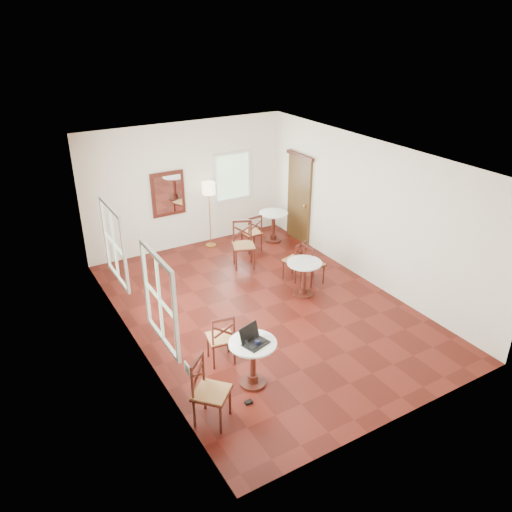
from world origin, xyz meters
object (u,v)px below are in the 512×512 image
at_px(cafe_table_back, 273,223).
at_px(laptop, 253,339).
at_px(chair_back_b, 243,245).
at_px(mouse, 256,337).
at_px(cafe_table_mid, 304,275).
at_px(power_adapter, 249,402).
at_px(cafe_table_near, 253,358).
at_px(chair_near_b, 210,392).
at_px(chair_back_a, 252,232).
at_px(chair_near_a, 221,338).
at_px(water_glass, 246,344).
at_px(navy_mug, 257,343).
at_px(floor_lamp, 209,193).
at_px(chair_mid_a, 295,260).
at_px(chair_mid_b, 312,264).

relative_size(cafe_table_back, laptop, 1.69).
height_order(chair_back_b, mouse, chair_back_b).
height_order(cafe_table_mid, power_adapter, cafe_table_mid).
distance_m(cafe_table_near, chair_near_b, 0.98).
bearing_deg(chair_back_b, cafe_table_mid, -56.22).
bearing_deg(cafe_table_near, chair_back_a, 60.02).
bearing_deg(chair_near_a, water_glass, 102.14).
relative_size(mouse, water_glass, 1.15).
bearing_deg(water_glass, cafe_table_back, 53.57).
bearing_deg(mouse, power_adapter, -137.52).
height_order(chair_near_b, power_adapter, chair_near_b).
bearing_deg(navy_mug, chair_back_b, 63.63).
height_order(chair_near_a, navy_mug, chair_near_a).
distance_m(cafe_table_near, chair_back_a, 4.89).
bearing_deg(floor_lamp, navy_mug, -108.28).
height_order(chair_back_b, navy_mug, chair_back_b).
distance_m(navy_mug, power_adapter, 0.88).
xyz_separation_m(chair_back_b, mouse, (-1.76, -3.53, 0.27)).
height_order(cafe_table_back, chair_near_b, chair_near_b).
xyz_separation_m(floor_lamp, navy_mug, (-1.67, -5.05, -0.56)).
distance_m(mouse, water_glass, 0.27).
bearing_deg(mouse, chair_near_b, -162.28).
bearing_deg(cafe_table_near, chair_mid_a, 45.07).
bearing_deg(chair_back_a, chair_mid_b, 95.97).
distance_m(chair_near_a, mouse, 0.78).
relative_size(cafe_table_back, water_glass, 8.01).
height_order(chair_near_a, power_adapter, chair_near_a).
bearing_deg(chair_mid_a, floor_lamp, -90.36).
bearing_deg(laptop, mouse, 24.41).
bearing_deg(floor_lamp, water_glass, -110.07).
height_order(cafe_table_near, chair_near_b, chair_near_b).
height_order(chair_near_a, chair_near_b, chair_near_b).
bearing_deg(laptop, chair_mid_b, 22.40).
distance_m(chair_near_a, floor_lamp, 4.70).
bearing_deg(chair_back_b, chair_back_a, 68.12).
bearing_deg(power_adapter, cafe_table_mid, 40.96).
bearing_deg(chair_back_a, water_glass, 57.95).
height_order(chair_mid_a, power_adapter, chair_mid_a).
relative_size(chair_mid_b, water_glass, 9.59).
xyz_separation_m(chair_near_a, chair_near_b, (-0.74, -1.11, 0.05)).
bearing_deg(navy_mug, chair_near_a, 102.60).
xyz_separation_m(floor_lamp, power_adapter, (-1.97, -5.31, -1.35)).
distance_m(chair_mid_b, mouse, 3.36).
relative_size(laptop, power_adapter, 3.96).
bearing_deg(chair_back_a, navy_mug, 59.81).
relative_size(cafe_table_back, power_adapter, 6.70).
height_order(chair_back_a, chair_back_b, chair_back_b).
height_order(chair_mid_a, mouse, chair_mid_a).
distance_m(chair_near_a, water_glass, 0.86).
distance_m(cafe_table_back, chair_near_a, 4.99).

